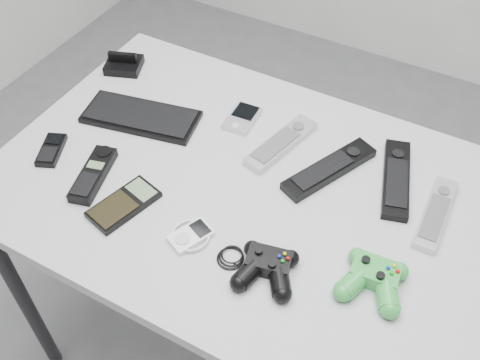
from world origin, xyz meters
The scene contains 15 objects.
floor centered at (0.00, 0.00, 0.00)m, with size 3.50×3.50×0.00m, color slate.
desk centered at (-0.03, -0.03, 0.73)m, with size 1.19×0.77×0.80m.
pda_keyboard centered at (-0.40, 0.04, 0.81)m, with size 0.29×0.12×0.02m, color black.
dock_bracket centered at (-0.56, 0.19, 0.82)m, with size 0.09×0.08×0.05m, color black.
pda centered at (-0.17, 0.15, 0.81)m, with size 0.07×0.10×0.02m, color #B4B4BB.
remote_silver_a centered at (-0.05, 0.12, 0.81)m, with size 0.05×0.21×0.02m, color #B4B4BB.
remote_black_a centered at (0.09, 0.09, 0.81)m, with size 0.06×0.25×0.02m, color black.
remote_black_b centered at (0.23, 0.14, 0.81)m, with size 0.06×0.24×0.02m, color black.
remote_silver_b centered at (0.34, 0.08, 0.81)m, with size 0.05×0.21×0.02m, color #BABAC1.
mobile_phone centered at (-0.51, -0.16, 0.81)m, with size 0.05×0.10×0.02m, color black.
cordless_handset centered at (-0.37, -0.18, 0.81)m, with size 0.05×0.16×0.03m, color black.
calculator centered at (-0.26, -0.22, 0.81)m, with size 0.08×0.15×0.02m, color black.
mp3_player centered at (-0.09, -0.22, 0.81)m, with size 0.08×0.09×0.02m, color silver.
controller_black centered at (0.09, -0.22, 0.82)m, with size 0.21×0.13×0.04m, color black, non-canonical shape.
controller_green centered at (0.28, -0.14, 0.82)m, with size 0.13×0.14×0.04m, color #248537, non-canonical shape.
Camera 1 is at (0.33, -0.78, 1.74)m, focal length 42.00 mm.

